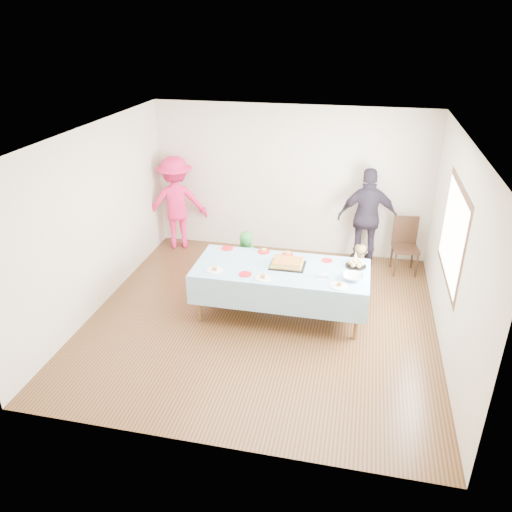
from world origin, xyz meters
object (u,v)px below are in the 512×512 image
at_px(dining_chair, 405,242).
at_px(adult_left, 176,203).
at_px(birthday_cake, 288,263).
at_px(party_table, 281,271).

distance_m(dining_chair, adult_left, 4.21).
distance_m(birthday_cake, dining_chair, 2.54).
bearing_deg(adult_left, dining_chair, 157.99).
distance_m(birthday_cake, adult_left, 3.11).
bearing_deg(party_table, birthday_cake, 40.21).
relative_size(party_table, adult_left, 1.42).
bearing_deg(dining_chair, party_table, -142.32).
xyz_separation_m(dining_chair, adult_left, (-4.19, 0.15, 0.34)).
height_order(birthday_cake, dining_chair, dining_chair).
relative_size(dining_chair, adult_left, 0.55).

